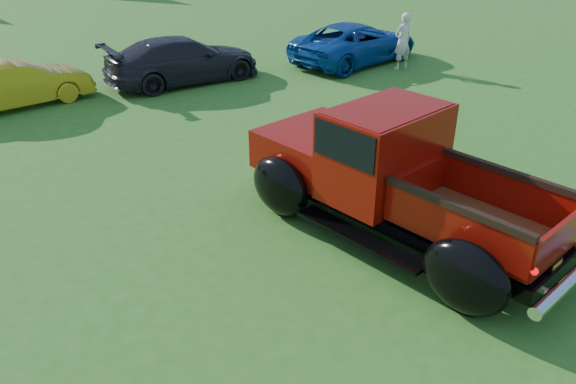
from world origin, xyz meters
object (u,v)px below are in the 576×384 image
object	(u,v)px
show_car_yellow	(18,84)
spectator	(403,41)
show_car_grey	(183,60)
show_car_blue	(355,43)
pickup_truck	(383,171)

from	to	relation	value
show_car_yellow	spectator	size ratio (longest dim) A/B	2.07
show_car_yellow	show_car_grey	bearing A→B (deg)	-101.62
show_car_yellow	show_car_blue	size ratio (longest dim) A/B	0.78
show_car_yellow	spectator	world-z (taller)	spectator
show_car_yellow	show_car_blue	distance (m)	10.01
show_car_grey	show_car_blue	size ratio (longest dim) A/B	0.97
pickup_truck	show_car_yellow	world-z (taller)	pickup_truck
pickup_truck	show_car_yellow	bearing A→B (deg)	101.47
pickup_truck	show_car_yellow	distance (m)	10.23
show_car_blue	show_car_yellow	bearing A→B (deg)	71.96
show_car_yellow	spectator	distance (m)	10.99
show_car_blue	spectator	distance (m)	1.58
pickup_truck	show_car_grey	size ratio (longest dim) A/B	1.25
show_car_blue	spectator	bearing A→B (deg)	-163.20
show_car_grey	show_car_blue	distance (m)	5.63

